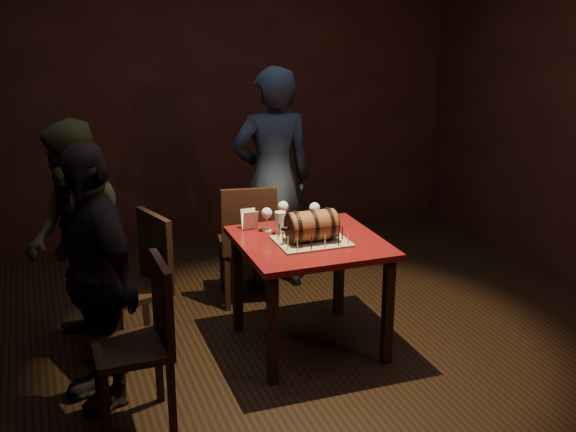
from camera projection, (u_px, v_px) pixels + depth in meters
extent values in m
plane|color=black|center=(289.00, 358.00, 4.66)|extent=(5.00, 5.00, 0.00)
cube|color=black|center=(195.00, 91.00, 6.48)|extent=(5.00, 0.04, 2.80)
cube|color=#4E0D10|center=(310.00, 243.00, 4.61)|extent=(0.90, 0.90, 0.04)
cube|color=black|center=(273.00, 330.00, 4.26)|extent=(0.06, 0.06, 0.71)
cube|color=black|center=(388.00, 311.00, 4.51)|extent=(0.06, 0.06, 0.71)
cube|color=black|center=(237.00, 283.00, 4.94)|extent=(0.06, 0.06, 0.71)
cube|color=black|center=(339.00, 269.00, 5.19)|extent=(0.06, 0.06, 0.71)
cube|color=gray|center=(312.00, 241.00, 4.56)|extent=(0.45, 0.35, 0.01)
cylinder|color=brown|center=(312.00, 226.00, 4.53)|extent=(0.29, 0.19, 0.19)
cylinder|color=black|center=(296.00, 228.00, 4.49)|extent=(0.02, 0.21, 0.21)
cylinder|color=black|center=(312.00, 226.00, 4.53)|extent=(0.02, 0.21, 0.21)
cylinder|color=black|center=(328.00, 224.00, 4.56)|extent=(0.02, 0.21, 0.21)
cylinder|color=black|center=(289.00, 228.00, 4.48)|extent=(0.01, 0.19, 0.19)
cylinder|color=black|center=(334.00, 223.00, 4.58)|extent=(0.01, 0.19, 0.19)
cylinder|color=black|center=(286.00, 229.00, 4.47)|extent=(0.04, 0.02, 0.02)
sphere|color=black|center=(283.00, 229.00, 4.47)|extent=(0.03, 0.03, 0.03)
cylinder|color=#F2DA90|center=(297.00, 244.00, 4.37)|extent=(0.01, 0.01, 0.08)
cylinder|color=black|center=(297.00, 237.00, 4.35)|extent=(0.00, 0.00, 0.01)
cylinder|color=black|center=(311.00, 243.00, 4.40)|extent=(0.01, 0.01, 0.08)
cylinder|color=black|center=(311.00, 236.00, 4.38)|extent=(0.00, 0.00, 0.01)
cylinder|color=#F2DA90|center=(325.00, 241.00, 4.43)|extent=(0.01, 0.01, 0.08)
cylinder|color=black|center=(325.00, 234.00, 4.41)|extent=(0.00, 0.00, 0.01)
cylinder|color=black|center=(339.00, 239.00, 4.45)|extent=(0.01, 0.01, 0.08)
cylinder|color=black|center=(339.00, 233.00, 4.44)|extent=(0.00, 0.00, 0.01)
cylinder|color=#F2DA90|center=(348.00, 237.00, 4.49)|extent=(0.01, 0.01, 0.08)
cylinder|color=black|center=(348.00, 230.00, 4.48)|extent=(0.00, 0.00, 0.01)
cylinder|color=black|center=(342.00, 233.00, 4.58)|extent=(0.01, 0.01, 0.08)
cylinder|color=black|center=(342.00, 226.00, 4.56)|extent=(0.00, 0.00, 0.01)
cylinder|color=#F2DA90|center=(337.00, 228.00, 4.66)|extent=(0.01, 0.01, 0.08)
cylinder|color=black|center=(337.00, 222.00, 4.64)|extent=(0.00, 0.00, 0.01)
cylinder|color=black|center=(331.00, 224.00, 4.74)|extent=(0.01, 0.01, 0.08)
cylinder|color=black|center=(331.00, 218.00, 4.72)|extent=(0.00, 0.00, 0.01)
cylinder|color=#F2DA90|center=(318.00, 226.00, 4.71)|extent=(0.01, 0.01, 0.08)
cylinder|color=black|center=(318.00, 219.00, 4.70)|extent=(0.00, 0.00, 0.01)
cylinder|color=black|center=(305.00, 227.00, 4.68)|extent=(0.01, 0.01, 0.08)
cylinder|color=black|center=(305.00, 221.00, 4.67)|extent=(0.00, 0.00, 0.01)
cylinder|color=#F2DA90|center=(292.00, 229.00, 4.65)|extent=(0.01, 0.01, 0.08)
cylinder|color=black|center=(292.00, 222.00, 4.64)|extent=(0.00, 0.00, 0.01)
cylinder|color=black|center=(279.00, 230.00, 4.62)|extent=(0.01, 0.01, 0.08)
cylinder|color=black|center=(279.00, 224.00, 4.61)|extent=(0.00, 0.00, 0.01)
cylinder|color=#F2DA90|center=(278.00, 234.00, 4.56)|extent=(0.01, 0.01, 0.08)
cylinder|color=black|center=(278.00, 227.00, 4.54)|extent=(0.00, 0.00, 0.01)
cylinder|color=black|center=(283.00, 238.00, 4.47)|extent=(0.01, 0.01, 0.08)
cylinder|color=black|center=(283.00, 231.00, 4.46)|extent=(0.00, 0.00, 0.01)
cylinder|color=#F2DA90|center=(288.00, 243.00, 4.39)|extent=(0.01, 0.01, 0.08)
cylinder|color=black|center=(288.00, 236.00, 4.38)|extent=(0.00, 0.00, 0.01)
cylinder|color=silver|center=(267.00, 231.00, 4.77)|extent=(0.06, 0.06, 0.01)
cylinder|color=silver|center=(267.00, 224.00, 4.75)|extent=(0.01, 0.01, 0.09)
sphere|color=silver|center=(267.00, 213.00, 4.73)|extent=(0.07, 0.07, 0.07)
sphere|color=#591114|center=(267.00, 214.00, 4.73)|extent=(0.05, 0.05, 0.05)
cylinder|color=silver|center=(283.00, 223.00, 4.92)|extent=(0.06, 0.06, 0.01)
cylinder|color=silver|center=(283.00, 217.00, 4.90)|extent=(0.01, 0.01, 0.09)
sphere|color=silver|center=(283.00, 206.00, 4.88)|extent=(0.07, 0.07, 0.07)
cylinder|color=silver|center=(314.00, 225.00, 4.88)|extent=(0.06, 0.06, 0.01)
cylinder|color=silver|center=(315.00, 218.00, 4.87)|extent=(0.01, 0.01, 0.09)
sphere|color=silver|center=(315.00, 208.00, 4.85)|extent=(0.07, 0.07, 0.07)
sphere|color=#BF594C|center=(315.00, 209.00, 4.85)|extent=(0.05, 0.05, 0.05)
cylinder|color=silver|center=(280.00, 223.00, 4.69)|extent=(0.07, 0.07, 0.15)
cylinder|color=#9E5414|center=(280.00, 225.00, 4.70)|extent=(0.06, 0.06, 0.11)
cylinder|color=white|center=(280.00, 216.00, 4.68)|extent=(0.06, 0.06, 0.02)
cube|color=black|center=(247.00, 244.00, 5.41)|extent=(0.46, 0.46, 0.04)
cube|color=black|center=(266.00, 264.00, 5.67)|extent=(0.04, 0.04, 0.43)
cube|color=black|center=(223.00, 266.00, 5.61)|extent=(0.04, 0.04, 0.43)
cube|color=black|center=(273.00, 280.00, 5.35)|extent=(0.04, 0.04, 0.43)
cube|color=black|center=(227.00, 283.00, 5.29)|extent=(0.04, 0.04, 0.43)
cube|color=black|center=(249.00, 220.00, 5.16)|extent=(0.40, 0.11, 0.46)
cube|color=black|center=(132.00, 291.00, 4.57)|extent=(0.50, 0.50, 0.04)
cube|color=black|center=(99.00, 322.00, 4.68)|extent=(0.04, 0.04, 0.43)
cube|color=black|center=(121.00, 342.00, 4.42)|extent=(0.04, 0.04, 0.43)
cube|color=black|center=(146.00, 309.00, 4.87)|extent=(0.04, 0.04, 0.43)
cube|color=black|center=(171.00, 327.00, 4.62)|extent=(0.04, 0.04, 0.43)
cube|color=black|center=(155.00, 248.00, 4.60)|extent=(0.16, 0.39, 0.46)
cube|color=black|center=(131.00, 349.00, 3.84)|extent=(0.41, 0.41, 0.04)
cube|color=black|center=(98.00, 379.00, 4.00)|extent=(0.04, 0.04, 0.43)
cube|color=black|center=(106.00, 411.00, 3.70)|extent=(0.04, 0.04, 0.43)
cube|color=black|center=(159.00, 368.00, 4.12)|extent=(0.04, 0.04, 0.43)
cube|color=black|center=(172.00, 398.00, 3.82)|extent=(0.04, 0.04, 0.43)
cube|color=black|center=(162.00, 301.00, 3.83)|extent=(0.05, 0.40, 0.46)
imported|color=#1B2537|center=(273.00, 180.00, 5.56)|extent=(0.66, 0.45, 1.74)
imported|color=#363C1E|center=(76.00, 241.00, 4.54)|extent=(0.70, 0.83, 1.53)
imported|color=black|center=(94.00, 277.00, 3.99)|extent=(0.65, 0.97, 1.52)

